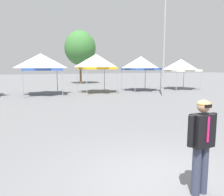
% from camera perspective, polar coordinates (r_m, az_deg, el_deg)
% --- Properties ---
extents(ground_plane, '(140.00, 140.00, 0.00)m').
position_cam_1_polar(ground_plane, '(5.07, 12.84, -20.01)').
color(ground_plane, slate).
extents(canopy_tent_left_of_center, '(3.11, 3.11, 3.42)m').
position_cam_1_polar(canopy_tent_left_of_center, '(19.73, -17.48, 8.64)').
color(canopy_tent_left_of_center, '#9E9EA3').
rests_on(canopy_tent_left_of_center, ground).
extents(canopy_tent_far_left, '(3.11, 3.11, 3.46)m').
position_cam_1_polar(canopy_tent_far_left, '(20.46, -3.98, 9.11)').
color(canopy_tent_far_left, '#9E9EA3').
rests_on(canopy_tent_far_left, ground).
extents(canopy_tent_behind_right, '(3.01, 3.01, 3.33)m').
position_cam_1_polar(canopy_tent_behind_right, '(22.28, 7.29, 8.67)').
color(canopy_tent_behind_right, '#9E9EA3').
rests_on(canopy_tent_behind_right, ground).
extents(canopy_tent_right_of_center, '(3.20, 3.20, 3.12)m').
position_cam_1_polar(canopy_tent_right_of_center, '(24.71, 16.98, 7.89)').
color(canopy_tent_right_of_center, '#9E9EA3').
rests_on(canopy_tent_right_of_center, ground).
extents(person_foreground, '(0.65, 0.27, 1.78)m').
position_cam_1_polar(person_foreground, '(4.47, 21.66, -9.90)').
color(person_foreground, '#33384C').
rests_on(person_foreground, ground).
extents(light_pole_opposite_side, '(0.36, 0.36, 10.11)m').
position_cam_1_polar(light_pole_opposite_side, '(18.66, 13.17, 17.84)').
color(light_pole_opposite_side, '#9E9EA3').
rests_on(light_pole_opposite_side, ground).
extents(tree_behind_tents_right, '(4.24, 4.24, 7.20)m').
position_cam_1_polar(tree_behind_tents_right, '(31.91, -8.03, 12.36)').
color(tree_behind_tents_right, brown).
rests_on(tree_behind_tents_right, ground).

